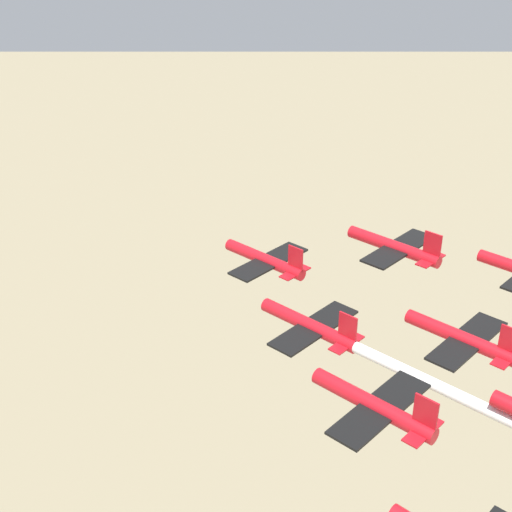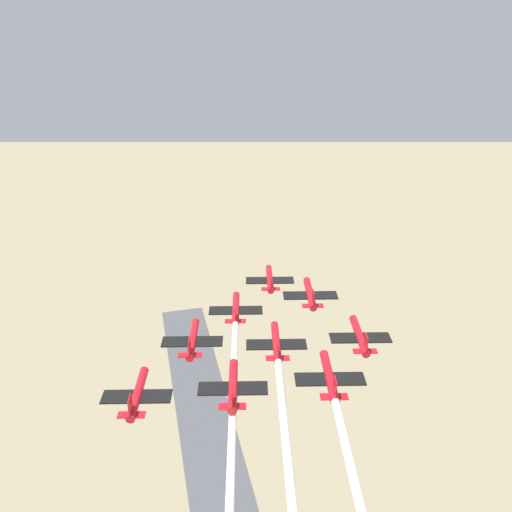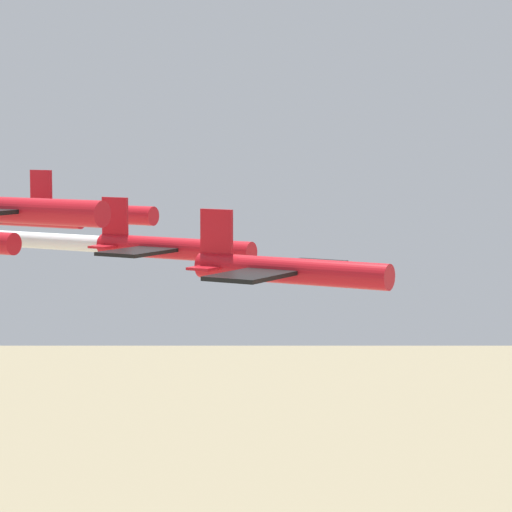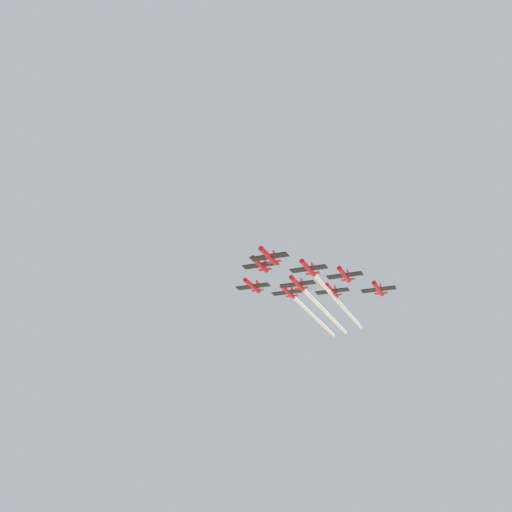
% 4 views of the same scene
% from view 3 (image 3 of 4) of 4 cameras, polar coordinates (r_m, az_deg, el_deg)
% --- Properties ---
extents(jet_0, '(10.84, 10.35, 3.62)m').
position_cam_3_polar(jet_0, '(60.92, 1.31, -0.63)').
color(jet_0, red).
extents(jet_1, '(10.84, 10.35, 3.62)m').
position_cam_3_polar(jet_1, '(73.03, -4.13, 0.41)').
color(jet_1, red).
extents(jet_2, '(10.84, 10.35, 3.62)m').
position_cam_3_polar(jet_2, '(61.88, -11.49, 2.17)').
color(jet_2, red).
extents(jet_3, '(10.84, 10.35, 3.62)m').
position_cam_3_polar(jet_3, '(85.52, -8.02, 2.04)').
color(jet_3, red).
extents(jet_6, '(10.84, 10.35, 3.62)m').
position_cam_3_polar(jet_6, '(98.50, -10.88, 1.79)').
color(jet_6, red).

